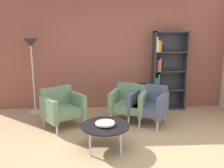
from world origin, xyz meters
TOP-DOWN VIEW (x-y plane):
  - ground_plane at (0.00, 0.00)m, footprint 8.32×8.32m
  - brick_back_panel at (0.00, 2.46)m, footprint 6.40×0.12m
  - bookshelf_tall at (1.29, 2.25)m, footprint 0.80×0.30m
  - coffee_table_low at (-0.24, 0.24)m, footprint 0.80×0.80m
  - decorative_bowl at (-0.24, 0.24)m, footprint 0.32×0.32m
  - armchair_by_bookshelf at (0.30, 1.46)m, footprint 0.89×0.86m
  - armchair_spare_guest at (-1.09, 1.21)m, footprint 0.95×0.93m
  - armchair_near_window at (0.69, 1.29)m, footprint 0.93×0.91m
  - floor_lamp_torchiere at (-1.86, 2.10)m, footprint 0.32×0.32m

SIDE VIEW (x-z plane):
  - ground_plane at x=0.00m, z-range 0.00..0.00m
  - coffee_table_low at x=-0.24m, z-range 0.17..0.57m
  - armchair_by_bookshelf at x=0.30m, z-range 0.02..0.80m
  - armchair_spare_guest at x=-1.09m, z-range 0.02..0.80m
  - armchair_near_window at x=0.69m, z-range 0.02..0.80m
  - decorative_bowl at x=-0.24m, z-range 0.41..0.46m
  - bookshelf_tall at x=1.29m, z-range -0.02..1.88m
  - floor_lamp_torchiere at x=-1.86m, z-range 0.58..2.32m
  - brick_back_panel at x=0.00m, z-range 0.00..2.90m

